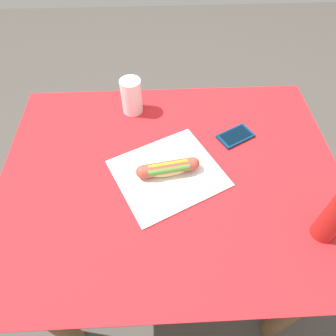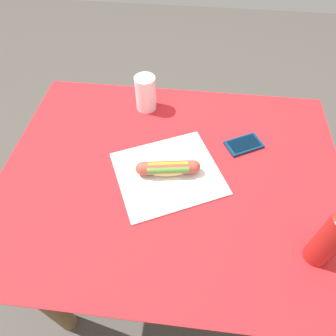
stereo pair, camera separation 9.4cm
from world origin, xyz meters
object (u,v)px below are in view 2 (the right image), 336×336
hot_dog (168,168)px  cell_phone (244,144)px  drinking_cup (146,93)px  soda_bottle (333,237)px

hot_dog → cell_phone: 0.29m
hot_dog → drinking_cup: bearing=-69.2°
hot_dog → cell_phone: bearing=-148.1°
soda_bottle → drinking_cup: (0.53, -0.54, -0.04)m
hot_dog → drinking_cup: (0.12, -0.31, 0.04)m
cell_phone → soda_bottle: 0.43m
cell_phone → soda_bottle: (-0.17, 0.38, 0.10)m
cell_phone → drinking_cup: 0.40m
hot_dog → cell_phone: size_ratio=1.42×
hot_dog → soda_bottle: bearing=151.6°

